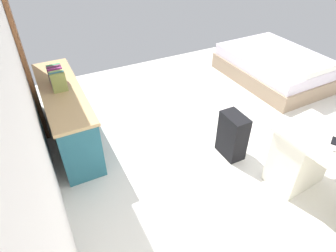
% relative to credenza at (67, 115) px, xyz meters
% --- Properties ---
extents(ground_plane, '(6.02, 6.02, 0.00)m').
position_rel_credenza_xyz_m(ground_plane, '(-1.19, -2.13, -0.39)').
color(ground_plane, silver).
extents(wall_back, '(4.68, 0.10, 2.82)m').
position_rel_credenza_xyz_m(wall_back, '(-1.19, 0.38, 1.02)').
color(wall_back, white).
rests_on(wall_back, ground_plane).
extents(door_wooden, '(0.88, 0.05, 2.04)m').
position_rel_credenza_xyz_m(door_wooden, '(0.60, 0.30, 0.63)').
color(door_wooden, brown).
rests_on(door_wooden, ground_plane).
extents(credenza, '(1.80, 0.48, 0.78)m').
position_rel_credenza_xyz_m(credenza, '(0.00, 0.00, 0.00)').
color(credenza, '#235B6B').
rests_on(credenza, ground_plane).
extents(bed, '(1.93, 1.44, 0.58)m').
position_rel_credenza_xyz_m(bed, '(0.07, -3.71, -0.15)').
color(bed, gray).
rests_on(bed, ground_plane).
extents(suitcase_black, '(0.36, 0.22, 0.60)m').
position_rel_credenza_xyz_m(suitcase_black, '(-1.23, -1.76, -0.09)').
color(suitcase_black, black).
rests_on(suitcase_black, ground_plane).
extents(computer_mouse, '(0.07, 0.10, 0.03)m').
position_rel_credenza_xyz_m(computer_mouse, '(-2.27, -2.09, 0.38)').
color(computer_mouse, white).
rests_on(computer_mouse, desk).
extents(cell_phone_by_mouse, '(0.13, 0.15, 0.01)m').
position_rel_credenza_xyz_m(cell_phone_by_mouse, '(-2.19, -2.19, 0.37)').
color(cell_phone_by_mouse, black).
rests_on(cell_phone_by_mouse, desk).
extents(book_row, '(0.35, 0.17, 0.24)m').
position_rel_credenza_xyz_m(book_row, '(0.09, 0.00, 0.51)').
color(book_row, olive).
rests_on(book_row, credenza).
extents(figurine_small, '(0.08, 0.08, 0.11)m').
position_rel_credenza_xyz_m(figurine_small, '(0.35, 0.00, 0.45)').
color(figurine_small, gold).
rests_on(figurine_small, credenza).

